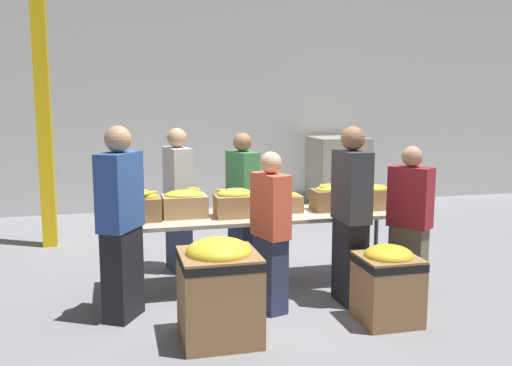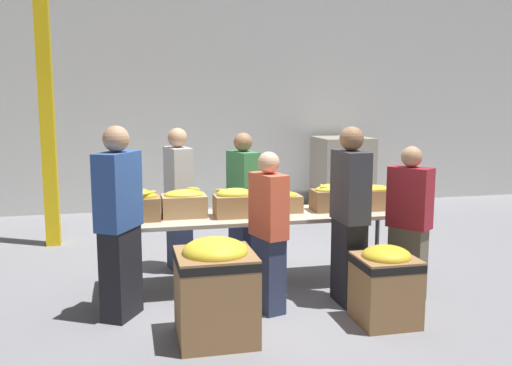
% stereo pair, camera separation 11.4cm
% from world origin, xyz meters
% --- Properties ---
extents(ground_plane, '(30.00, 30.00, 0.00)m').
position_xyz_m(ground_plane, '(0.00, 0.00, 0.00)').
color(ground_plane, gray).
extents(wall_back, '(16.00, 0.08, 4.00)m').
position_xyz_m(wall_back, '(0.00, 4.39, 2.00)').
color(wall_back, silver).
rests_on(wall_back, ground_plane).
extents(sorting_table, '(3.11, 0.78, 0.78)m').
position_xyz_m(sorting_table, '(0.00, 0.00, 0.73)').
color(sorting_table, '#B2A893').
rests_on(sorting_table, ground_plane).
extents(banana_box_0, '(0.43, 0.29, 0.32)m').
position_xyz_m(banana_box_0, '(-1.28, -0.01, 0.93)').
color(banana_box_0, olive).
rests_on(banana_box_0, sorting_table).
extents(banana_box_1, '(0.46, 0.33, 0.30)m').
position_xyz_m(banana_box_1, '(-0.81, 0.07, 0.92)').
color(banana_box_1, tan).
rests_on(banana_box_1, sorting_table).
extents(banana_box_2, '(0.42, 0.31, 0.30)m').
position_xyz_m(banana_box_2, '(-0.30, -0.05, 0.93)').
color(banana_box_2, '#A37A4C').
rests_on(banana_box_2, sorting_table).
extents(banana_box_3, '(0.42, 0.31, 0.25)m').
position_xyz_m(banana_box_3, '(0.23, 0.07, 0.89)').
color(banana_box_3, '#A37A4C').
rests_on(banana_box_3, sorting_table).
extents(banana_box_4, '(0.38, 0.33, 0.29)m').
position_xyz_m(banana_box_4, '(0.77, 0.02, 0.92)').
color(banana_box_4, olive).
rests_on(banana_box_4, sorting_table).
extents(banana_box_5, '(0.45, 0.29, 0.28)m').
position_xyz_m(banana_box_5, '(1.26, -0.02, 0.92)').
color(banana_box_5, '#A37A4C').
rests_on(banana_box_5, sorting_table).
extents(volunteer_0, '(0.31, 0.45, 1.52)m').
position_xyz_m(volunteer_0, '(-0.11, -0.75, 0.75)').
color(volunteer_0, '#2D3856').
rests_on(volunteer_0, ground_plane).
extents(volunteer_1, '(0.41, 0.45, 1.54)m').
position_xyz_m(volunteer_1, '(1.33, -0.73, 0.76)').
color(volunteer_1, '#6B604C').
rests_on(volunteer_1, ground_plane).
extents(volunteer_2, '(0.44, 0.53, 1.76)m').
position_xyz_m(volunteer_2, '(-1.46, -0.60, 0.88)').
color(volunteer_2, black).
rests_on(volunteer_2, ground_plane).
extents(volunteer_3, '(0.24, 0.47, 1.74)m').
position_xyz_m(volunteer_3, '(0.71, -0.72, 0.86)').
color(volunteer_3, black).
rests_on(volunteer_3, ground_plane).
extents(volunteer_4, '(0.31, 0.48, 1.66)m').
position_xyz_m(volunteer_4, '(-0.80, 0.73, 0.83)').
color(volunteer_4, '#2D3856').
rests_on(volunteer_4, ground_plane).
extents(volunteer_5, '(0.34, 0.48, 1.61)m').
position_xyz_m(volunteer_5, '(-0.08, 0.58, 0.80)').
color(volunteer_5, '#2D3856').
rests_on(volunteer_5, ground_plane).
extents(donation_bin_0, '(0.64, 0.64, 0.87)m').
position_xyz_m(donation_bin_0, '(-0.69, -1.26, 0.46)').
color(donation_bin_0, olive).
rests_on(donation_bin_0, ground_plane).
extents(donation_bin_1, '(0.51, 0.51, 0.71)m').
position_xyz_m(donation_bin_1, '(0.84, -1.26, 0.38)').
color(donation_bin_1, olive).
rests_on(donation_bin_1, ground_plane).
extents(support_pillar, '(0.18, 0.18, 4.00)m').
position_xyz_m(support_pillar, '(-2.38, 2.26, 2.00)').
color(support_pillar, yellow).
rests_on(support_pillar, ground_plane).
extents(pallet_stack_0, '(1.00, 1.00, 1.29)m').
position_xyz_m(pallet_stack_0, '(2.38, 3.74, 0.63)').
color(pallet_stack_0, olive).
rests_on(pallet_stack_0, ground_plane).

